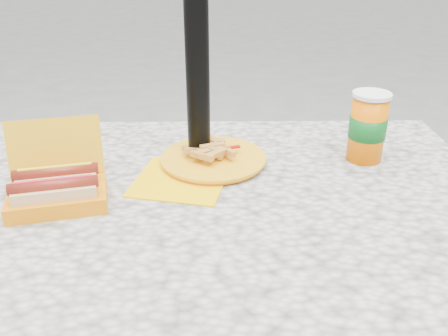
{
  "coord_description": "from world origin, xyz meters",
  "views": [
    {
      "loc": [
        0.04,
        -0.81,
        1.21
      ],
      "look_at": [
        0.05,
        0.01,
        0.8
      ],
      "focal_mm": 38.0,
      "sensor_mm": 36.0,
      "label": 1
    }
  ],
  "objects": [
    {
      "name": "fries_plate",
      "position": [
        0.02,
        0.14,
        0.76
      ],
      "size": [
        0.29,
        0.31,
        0.05
      ],
      "rotation": [
        0.0,
        0.0,
        -0.39
      ],
      "color": "#FFC300",
      "rests_on": "picnic_table"
    },
    {
      "name": "soda_cup",
      "position": [
        0.37,
        0.16,
        0.83
      ],
      "size": [
        0.08,
        0.08,
        0.16
      ],
      "rotation": [
        0.0,
        0.0,
        0.12
      ],
      "color": "#FF6F00",
      "rests_on": "picnic_table"
    },
    {
      "name": "hotdog_box",
      "position": [
        -0.26,
        -0.03,
        0.78
      ],
      "size": [
        0.21,
        0.19,
        0.14
      ],
      "rotation": [
        0.0,
        0.0,
        0.22
      ],
      "color": "#E9A512",
      "rests_on": "picnic_table"
    },
    {
      "name": "picnic_table",
      "position": [
        0.0,
        0.0,
        0.64
      ],
      "size": [
        1.2,
        0.8,
        0.75
      ],
      "color": "beige",
      "rests_on": "ground"
    }
  ]
}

